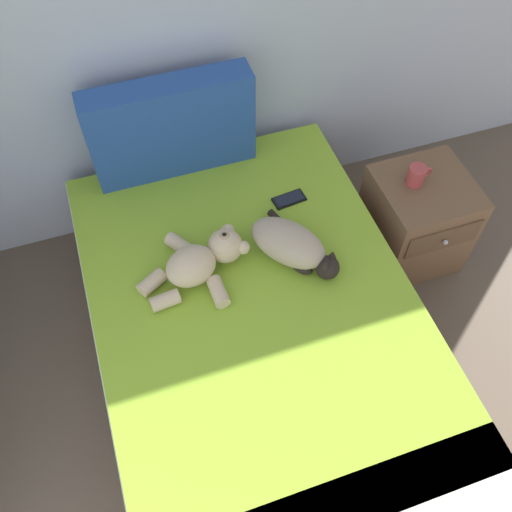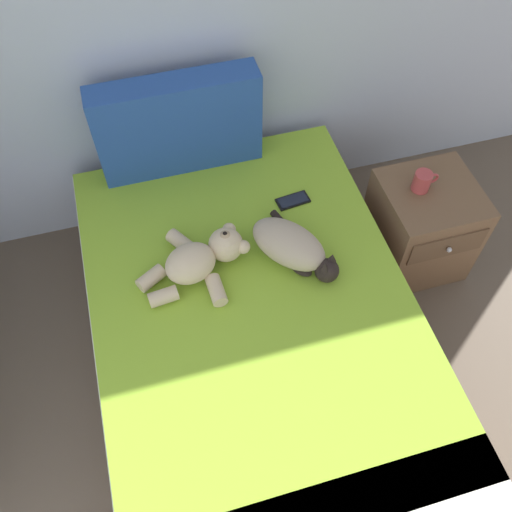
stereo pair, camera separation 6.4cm
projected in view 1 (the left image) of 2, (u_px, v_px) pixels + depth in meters
The scene contains 7 objects.
bed at pixel (259, 341), 2.36m from camera, with size 1.31×1.97×0.48m.
patterned_cushion at pixel (172, 128), 2.44m from camera, with size 0.74×0.15×0.46m.
cat at pixel (292, 245), 2.26m from camera, with size 0.36×0.43×0.15m.
teddy_bear at pixel (201, 261), 2.22m from camera, with size 0.48×0.40×0.16m.
cell_phone at pixel (289, 199), 2.50m from camera, with size 0.16×0.09×0.01m.
nightstand at pixel (416, 220), 2.72m from camera, with size 0.43×0.45×0.51m.
mug at pixel (417, 175), 2.48m from camera, with size 0.12×0.08×0.09m.
Camera 1 is at (0.95, 2.19, 2.37)m, focal length 38.74 mm.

